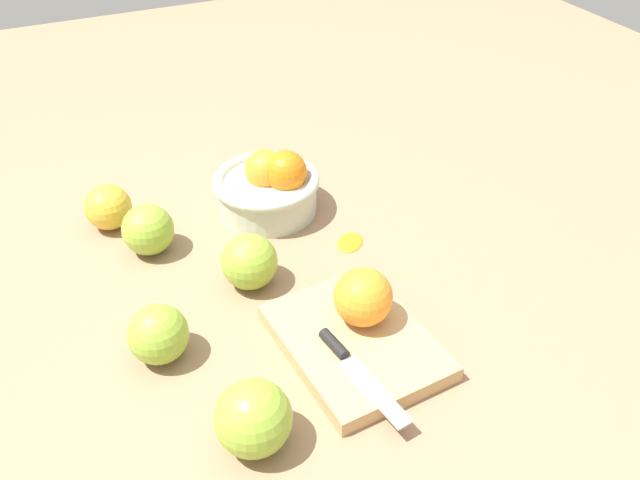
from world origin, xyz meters
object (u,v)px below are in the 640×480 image
cutting_board (355,342)px  apple_front_left (148,230)px  apple_front_right (158,334)px  apple_mid_center (249,262)px  orange_on_board (363,297)px  apple_front_right_2 (253,418)px  bowl (269,187)px  apple_front_left_2 (108,207)px  knife (351,363)px

cutting_board → apple_front_left: bearing=-148.9°
cutting_board → apple_front_right: size_ratio=2.90×
cutting_board → apple_mid_center: apple_mid_center is taller
cutting_board → orange_on_board: orange_on_board is taller
apple_front_left → apple_front_right_2: size_ratio=0.91×
cutting_board → apple_front_right: apple_front_right is taller
apple_front_left → apple_mid_center: bearing=39.0°
apple_front_right → cutting_board: bearing=68.2°
bowl → apple_front_left_2: size_ratio=2.37×
bowl → apple_front_right: bowl is taller
bowl → cutting_board: bowl is taller
bowl → apple_front_right_2: bowl is taller
knife → apple_front_right: apple_front_right is taller
orange_on_board → apple_front_left: bearing=-144.1°
apple_mid_center → cutting_board: bearing=23.8°
knife → apple_front_left_2: bearing=-155.6°
knife → apple_front_left_2: apple_front_left_2 is taller
bowl → orange_on_board: bearing=1.0°
bowl → apple_front_right: 0.33m
cutting_board → apple_front_right_2: bearing=-63.9°
apple_front_right → apple_front_right_2: bearing=19.6°
apple_front_right_2 → orange_on_board: bearing=119.2°
apple_front_left → apple_front_right: apple_front_left is taller
orange_on_board → knife: (0.06, -0.05, -0.03)m
orange_on_board → knife: orange_on_board is taller
bowl → cutting_board: size_ratio=0.79×
cutting_board → apple_front_right_2: (0.08, -0.16, 0.03)m
apple_front_right → apple_front_right_2: (0.16, 0.06, 0.00)m
apple_front_left → apple_front_right: 0.21m
apple_front_right_2 → apple_front_left_2: size_ratio=1.17×
knife → bowl: bearing=173.3°
apple_mid_center → apple_front_left_2: size_ratio=1.10×
knife → apple_front_right_2: (0.04, -0.13, 0.01)m
bowl → apple_front_left: bearing=-82.7°
knife → apple_front_left: size_ratio=2.12×
apple_front_right_2 → knife: bearing=105.6°
knife → apple_front_right_2: bearing=-74.4°
apple_front_left_2 → apple_front_left: bearing=25.5°
knife → apple_front_left_2: size_ratio=2.26×
knife → apple_front_left: 0.37m
orange_on_board → apple_front_left_2: size_ratio=1.04×
knife → apple_front_left_2: (-0.42, -0.19, 0.01)m
cutting_board → apple_front_left: size_ratio=2.83×
orange_on_board → apple_front_right_2: bearing=-60.8°
bowl → apple_front_left_2: (-0.06, -0.23, -0.01)m
bowl → orange_on_board: size_ratio=2.27×
bowl → apple_front_right_2: (0.40, -0.17, -0.00)m
apple_front_left → apple_front_right_2: apple_front_right_2 is taller
bowl → knife: bowl is taller
orange_on_board → apple_front_right: 0.24m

